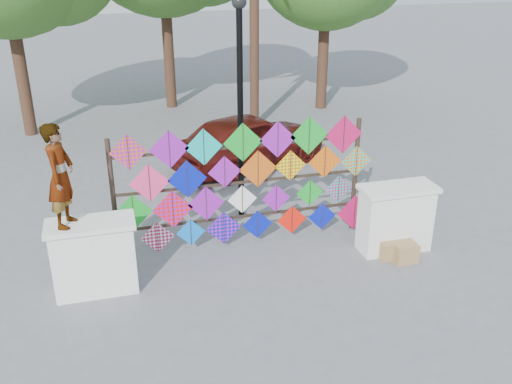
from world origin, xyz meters
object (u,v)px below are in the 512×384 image
kite_rack (245,183)px  lamppost (240,90)px  sedan (249,140)px  vendor_woman (60,176)px

kite_rack → lamppost: lamppost is taller
sedan → lamppost: bearing=140.0°
sedan → lamppost: 3.48m
vendor_woman → sedan: size_ratio=0.40×
vendor_woman → lamppost: bearing=-38.7°
kite_rack → sedan: kite_rack is taller
kite_rack → sedan: (1.10, 3.98, -0.55)m
kite_rack → vendor_woman: 3.34m
sedan → lamppost: lamppost is taller
vendor_woman → kite_rack: bearing=-55.3°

